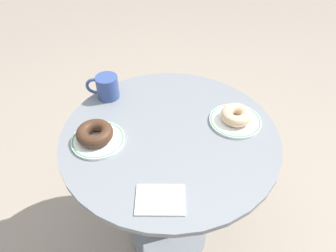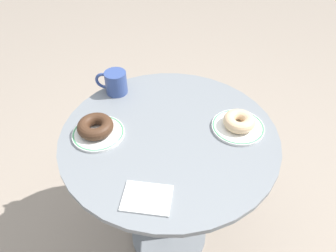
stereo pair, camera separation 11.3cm
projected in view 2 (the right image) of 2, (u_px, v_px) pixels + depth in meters
ground_plane at (169, 236)px, 1.62m from camera, size 7.00×7.00×0.02m
cafe_table at (169, 169)px, 1.27m from camera, size 0.77×0.77×0.70m
plate_left at (98, 133)px, 1.13m from camera, size 0.18×0.18×0.01m
plate_right at (238, 127)px, 1.15m from camera, size 0.19×0.19×0.01m
donut_chocolate at (95, 126)px, 1.12m from camera, size 0.16×0.16×0.04m
donut_glazed at (239, 121)px, 1.14m from camera, size 0.16×0.16×0.04m
paper_napkin at (147, 198)px, 0.94m from camera, size 0.16×0.14×0.01m
coffee_mug at (115, 82)px, 1.29m from camera, size 0.13×0.09×0.09m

